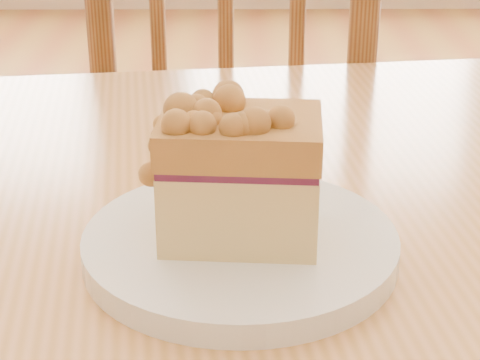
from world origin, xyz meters
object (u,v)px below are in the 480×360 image
at_px(cafe_table_main, 376,294).
at_px(plate, 240,246).
at_px(cake_slice, 237,168).
at_px(cafe_chair_main, 256,155).

bearing_deg(cafe_table_main, plate, -144.43).
relative_size(plate, cake_slice, 1.81).
height_order(cafe_chair_main, plate, cafe_chair_main).
distance_m(cafe_table_main, plate, 0.21).
bearing_deg(cafe_chair_main, plate, 104.42).
xyz_separation_m(cafe_chair_main, plate, (-0.03, -0.74, 0.24)).
bearing_deg(cafe_chair_main, cake_slice, 104.26).
bearing_deg(cake_slice, plate, -0.27).
bearing_deg(cake_slice, cafe_chair_main, 91.50).
height_order(cafe_table_main, plate, plate).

